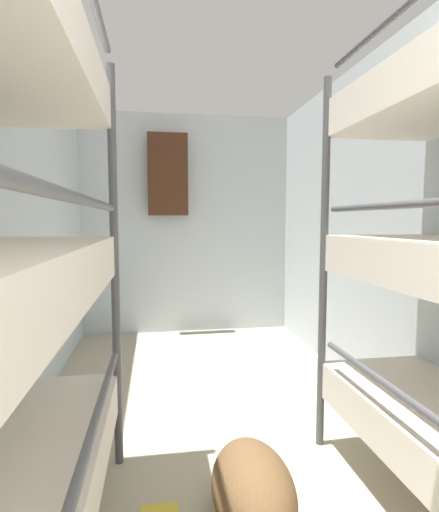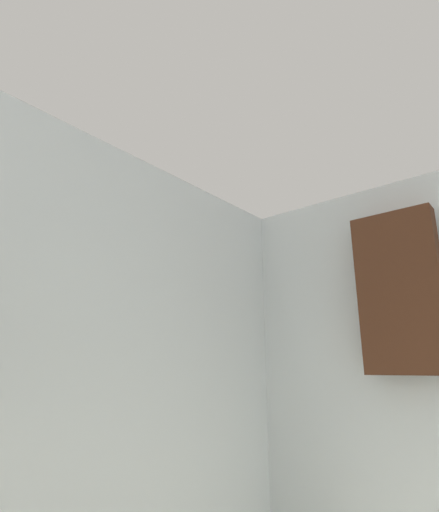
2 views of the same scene
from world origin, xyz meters
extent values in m
cube|color=silver|center=(1.22, 2.41, 1.26)|extent=(0.06, 4.94, 2.51)
cube|color=silver|center=(0.00, 4.85, 1.26)|extent=(2.51, 0.06, 2.51)
cylinder|color=#4C4C51|center=(-0.57, 2.29, 1.04)|extent=(0.04, 0.04, 2.08)
cylinder|color=#4C4C51|center=(-0.57, 1.43, 0.63)|extent=(0.03, 1.50, 0.03)
cylinder|color=#4C4C51|center=(-0.57, 1.43, 1.37)|extent=(0.03, 1.50, 0.03)
cylinder|color=#4C4C51|center=(0.57, 2.29, 1.04)|extent=(0.04, 0.04, 2.08)
cylinder|color=#4C4C51|center=(0.57, 1.43, 0.63)|extent=(0.03, 1.50, 0.03)
cylinder|color=#4C4C51|center=(0.57, 1.43, 1.37)|extent=(0.03, 1.50, 0.03)
ellipsoid|color=brown|center=(0.03, 1.72, 0.17)|extent=(0.35, 0.56, 0.35)
cube|color=#472819|center=(-0.22, 4.70, 1.81)|extent=(0.44, 0.12, 0.90)
camera|label=1|loc=(-0.36, 0.18, 1.30)|focal=28.00mm
camera|label=2|loc=(0.41, 2.38, 1.40)|focal=28.00mm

